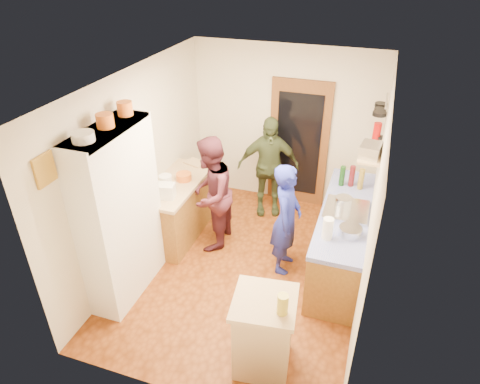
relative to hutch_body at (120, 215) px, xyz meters
The scene contains 44 objects.
floor 1.89m from the hutch_body, 31.61° to the left, with size 3.00×4.00×0.02m, color brown.
ceiling 2.15m from the hutch_body, 31.61° to the left, with size 3.00×4.00×0.02m, color silver.
wall_back 3.10m from the hutch_body, 65.17° to the left, with size 3.00×0.02×2.60m, color beige.
wall_front 1.79m from the hutch_body, 42.95° to the right, with size 3.00×0.02×2.60m, color beige.
wall_left 0.85m from the hutch_body, 104.71° to the left, with size 0.02×4.00×2.60m, color beige.
wall_right 2.93m from the hutch_body, 15.89° to the left, with size 0.02×4.00×2.60m, color beige.
door_frame 3.17m from the hutch_body, 60.77° to the left, with size 0.95×0.06×2.10m, color brown.
door_glass 3.14m from the hutch_body, 60.46° to the left, with size 0.70×0.02×1.70m, color black.
hutch_body is the anchor object (origin of this frame).
hutch_top_shelf 1.08m from the hutch_body, ahead, with size 0.40×1.14×0.04m, color white.
plate_stack 1.20m from the hutch_body, 90.00° to the right, with size 0.22×0.22×0.09m, color white.
orange_pot_a 1.17m from the hutch_body, 90.00° to the left, with size 0.18×0.18×0.15m, color orange.
orange_pot_b 1.24m from the hutch_body, 90.00° to the left, with size 0.17×0.17×0.15m, color orange.
left_counter_base 1.42m from the hutch_body, 85.43° to the left, with size 0.60×1.40×0.85m, color #986528.
left_counter_top 1.27m from the hutch_body, 85.43° to the left, with size 0.64×1.44×0.05m, color tan.
toaster 0.85m from the hutch_body, 79.71° to the left, with size 0.26×0.18×0.20m, color white.
kettle 1.05m from the hutch_body, 87.26° to the left, with size 0.18×0.18×0.20m, color white.
orange_bowl 1.37m from the hutch_body, 82.40° to the left, with size 0.22×0.22×0.10m, color orange.
chopping_board 1.89m from the hutch_body, 86.34° to the left, with size 0.30×0.22×0.03m, color tan.
right_counter_base 2.90m from the hutch_body, 27.47° to the left, with size 0.60×2.20×0.84m, color #986528.
right_counter_top 2.83m from the hutch_body, 27.47° to the left, with size 0.62×2.22×0.06m, color #1424B3.
hob 2.81m from the hutch_body, 26.80° to the left, with size 0.55×0.58×0.04m, color silver.
pot_on_hob 2.77m from the hutch_body, 27.88° to the left, with size 0.21×0.21×0.14m, color silver.
bottle_a 3.04m from the hutch_body, 39.26° to the left, with size 0.07×0.07×0.29m, color #143F14.
bottle_b 3.15m from the hutch_body, 38.08° to the left, with size 0.08×0.08×0.31m, color #591419.
bottle_c 3.23m from the hutch_body, 36.09° to the left, with size 0.08×0.08×0.30m, color olive.
paper_towel 2.43m from the hutch_body, 14.51° to the left, with size 0.12×0.12×0.27m, color white.
mixing_bowl 2.71m from the hutch_body, 16.30° to the left, with size 0.27×0.27×0.10m, color silver.
island_base 2.14m from the hutch_body, 16.95° to the right, with size 0.55×0.55×0.86m, color tan.
island_top 2.04m from the hutch_body, 16.95° to the right, with size 0.62×0.62×0.05m, color tan.
cutting_board 1.98m from the hutch_body, 16.21° to the right, with size 0.35×0.28×0.02m, color white.
oil_jar 2.25m from the hutch_body, 17.88° to the right, with size 0.11×0.11×0.21m, color #AD9E2D.
pan_rail 3.73m from the hutch_body, 40.11° to the left, with size 0.02×0.02×0.65m, color silver.
pan_hang_a 3.55m from the hutch_body, 38.53° to the left, with size 0.18×0.18×0.05m, color black.
pan_hang_b 3.67m from the hutch_body, 41.04° to the left, with size 0.16×0.16×0.05m, color black.
pan_hang_c 3.80m from the hutch_body, 43.36° to the left, with size 0.17×0.17×0.05m, color black.
wall_shelf 3.01m from the hutch_body, 25.09° to the left, with size 0.26×0.42×0.03m, color tan.
radio 3.03m from the hutch_body, 25.09° to the left, with size 0.22×0.30×0.15m, color silver.
ext_bracket 3.75m from the hutch_body, 42.07° to the left, with size 0.06×0.10×0.04m, color black.
fire_extinguisher 3.71m from the hutch_body, 42.69° to the left, with size 0.11×0.11×0.32m, color red.
picture_frame 1.22m from the hutch_body, 103.50° to the right, with size 0.03×0.25×0.30m, color gold.
person_hob 2.09m from the hutch_body, 28.72° to the left, with size 0.57×0.37×1.56m, color #1F289C.
person_left 1.42m from the hutch_body, 60.55° to the left, with size 0.82×0.64×1.68m, color #481D28.
person_back 2.59m from the hutch_body, 62.30° to the left, with size 0.96×0.40×1.64m, color #364125.
Camera 1 is at (1.38, -4.31, 3.91)m, focal length 32.00 mm.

